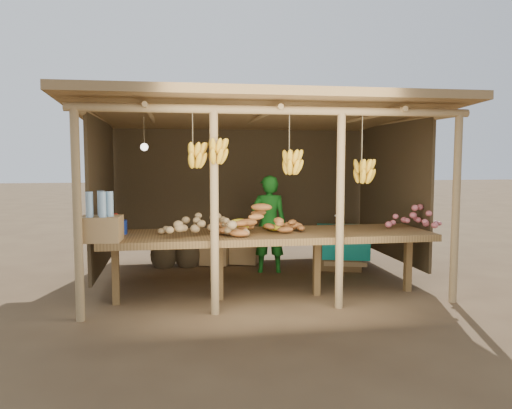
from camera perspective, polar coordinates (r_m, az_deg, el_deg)
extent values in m
plane|color=brown|center=(7.08, 0.00, -8.49)|extent=(60.00, 60.00, 0.00)
cylinder|color=#A48254|center=(5.41, -19.74, -1.24)|extent=(0.09, 0.09, 2.20)
cylinder|color=#A48254|center=(6.22, 21.87, -0.50)|extent=(0.09, 0.09, 2.20)
cylinder|color=#A48254|center=(8.36, -16.09, 1.05)|extent=(0.09, 0.09, 2.20)
cylinder|color=#A48254|center=(8.91, 11.82, 1.39)|extent=(0.09, 0.09, 2.20)
cylinder|color=#A48254|center=(5.34, -4.78, -1.03)|extent=(0.09, 0.09, 2.20)
cylinder|color=#A48254|center=(5.62, 9.59, -0.76)|extent=(0.09, 0.09, 2.20)
cylinder|color=#A48254|center=(5.43, 2.65, 10.72)|extent=(4.40, 0.09, 0.09)
cylinder|color=#A48254|center=(8.38, -1.70, 8.79)|extent=(4.40, 0.09, 0.09)
cube|color=#997547|center=(6.91, 0.00, 10.30)|extent=(4.70, 3.50, 0.28)
cube|color=#43341F|center=(8.36, -1.67, 2.01)|extent=(4.20, 0.04, 1.98)
cube|color=#43341F|center=(7.07, -17.16, 1.19)|extent=(0.04, 2.40, 1.98)
cube|color=#43341F|center=(7.70, 15.20, 1.55)|extent=(0.04, 2.40, 1.98)
cube|color=brown|center=(6.02, 1.49, -3.57)|extent=(3.90, 1.05, 0.08)
cube|color=brown|center=(6.02, -15.75, -7.63)|extent=(0.08, 0.08, 0.72)
cube|color=brown|center=(6.01, -4.20, -7.48)|extent=(0.08, 0.08, 0.72)
cube|color=brown|center=(6.23, 6.95, -7.04)|extent=(0.08, 0.08, 0.72)
cube|color=brown|center=(6.66, 16.96, -6.43)|extent=(0.08, 0.08, 0.72)
cylinder|color=navy|center=(6.11, -16.63, -2.52)|extent=(0.45, 0.45, 0.16)
cube|color=olive|center=(5.59, -17.30, -2.67)|extent=(0.45, 0.37, 0.27)
imported|color=#176819|center=(7.38, 1.46, -2.24)|extent=(0.57, 0.42, 1.44)
cube|color=brown|center=(7.81, 9.52, -5.05)|extent=(0.77, 0.71, 0.59)
cube|color=#0C8A7B|center=(7.76, 9.55, -2.69)|extent=(0.86, 0.79, 0.06)
cube|color=olive|center=(8.01, -1.31, -5.49)|extent=(0.52, 0.47, 0.34)
cube|color=olive|center=(7.96, -1.31, -3.06)|extent=(0.52, 0.47, 0.34)
cube|color=olive|center=(7.96, -4.69, -5.57)|extent=(0.52, 0.47, 0.34)
ellipsoid|color=#43341F|center=(7.91, -10.52, -5.35)|extent=(0.41, 0.41, 0.55)
ellipsoid|color=#43341F|center=(7.91, -7.83, -5.31)|extent=(0.41, 0.41, 0.55)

